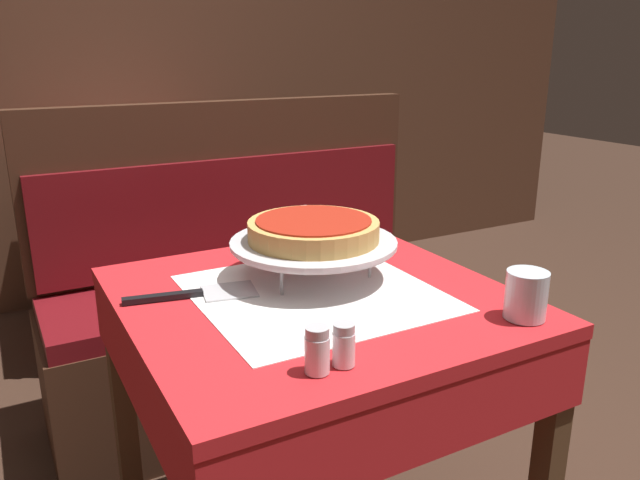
% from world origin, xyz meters
% --- Properties ---
extents(dining_table_front, '(0.78, 0.78, 0.74)m').
position_xyz_m(dining_table_front, '(0.00, 0.00, 0.64)').
color(dining_table_front, red).
rests_on(dining_table_front, ground_plane).
extents(dining_table_rear, '(0.77, 0.77, 0.75)m').
position_xyz_m(dining_table_rear, '(-0.01, 1.65, 0.65)').
color(dining_table_rear, red).
rests_on(dining_table_rear, ground_plane).
extents(booth_bench, '(1.38, 0.44, 1.07)m').
position_xyz_m(booth_bench, '(0.17, 0.79, 0.33)').
color(booth_bench, '#3D2316').
rests_on(booth_bench, ground_plane).
extents(back_wall_panel, '(6.00, 0.04, 2.40)m').
position_xyz_m(back_wall_panel, '(0.00, 2.13, 1.20)').
color(back_wall_panel, '#4C2D1E').
rests_on(back_wall_panel, ground_plane).
extents(pizza_pan_stand, '(0.37, 0.37, 0.09)m').
position_xyz_m(pizza_pan_stand, '(0.04, 0.08, 0.82)').
color(pizza_pan_stand, '#ADADB2').
rests_on(pizza_pan_stand, dining_table_front).
extents(deep_dish_pizza, '(0.29, 0.29, 0.05)m').
position_xyz_m(deep_dish_pizza, '(0.04, 0.08, 0.85)').
color(deep_dish_pizza, tan).
rests_on(deep_dish_pizza, pizza_pan_stand).
extents(pizza_server, '(0.28, 0.11, 0.01)m').
position_xyz_m(pizza_server, '(-0.22, 0.10, 0.75)').
color(pizza_server, '#BCBCC1').
rests_on(pizza_server, dining_table_front).
extents(water_glass_near, '(0.08, 0.08, 0.09)m').
position_xyz_m(water_glass_near, '(0.29, -0.31, 0.79)').
color(water_glass_near, silver).
rests_on(water_glass_near, dining_table_front).
extents(salt_shaker, '(0.04, 0.04, 0.08)m').
position_xyz_m(salt_shaker, '(-0.16, -0.30, 0.78)').
color(salt_shaker, silver).
rests_on(salt_shaker, dining_table_front).
extents(pepper_shaker, '(0.04, 0.04, 0.07)m').
position_xyz_m(pepper_shaker, '(-0.11, -0.30, 0.78)').
color(pepper_shaker, silver).
rests_on(pepper_shaker, dining_table_front).
extents(napkin_holder, '(0.10, 0.05, 0.09)m').
position_xyz_m(napkin_holder, '(0.12, 0.35, 0.79)').
color(napkin_holder, '#B2B2B7').
rests_on(napkin_holder, dining_table_front).
extents(condiment_caddy, '(0.15, 0.15, 0.18)m').
position_xyz_m(condiment_caddy, '(-0.04, 1.73, 0.79)').
color(condiment_caddy, black).
rests_on(condiment_caddy, dining_table_rear).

